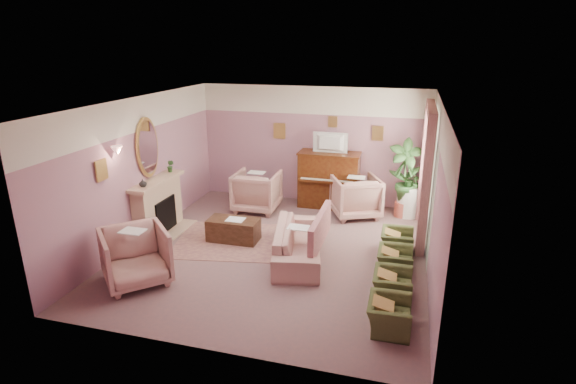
% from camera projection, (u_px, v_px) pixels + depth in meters
% --- Properties ---
extents(floor, '(5.50, 6.00, 0.01)m').
position_uv_depth(floor, '(276.00, 251.00, 8.53)').
color(floor, '#755558').
rests_on(floor, ground).
extents(ceiling, '(5.50, 6.00, 0.01)m').
position_uv_depth(ceiling, '(275.00, 102.00, 7.64)').
color(ceiling, '#EEE4C8').
rests_on(ceiling, wall_back).
extents(wall_back, '(5.50, 0.02, 2.80)m').
position_uv_depth(wall_back, '(312.00, 145.00, 10.83)').
color(wall_back, gray).
rests_on(wall_back, floor).
extents(wall_front, '(5.50, 0.02, 2.80)m').
position_uv_depth(wall_front, '(203.00, 252.00, 5.35)').
color(wall_front, gray).
rests_on(wall_front, floor).
extents(wall_left, '(0.02, 6.00, 2.80)m').
position_uv_depth(wall_left, '(141.00, 170.00, 8.78)').
color(wall_left, gray).
rests_on(wall_left, floor).
extents(wall_right, '(0.02, 6.00, 2.80)m').
position_uv_depth(wall_right, '(435.00, 193.00, 7.40)').
color(wall_right, gray).
rests_on(wall_right, floor).
extents(picture_rail_band, '(5.50, 0.01, 0.65)m').
position_uv_depth(picture_rail_band, '(312.00, 100.00, 10.48)').
color(picture_rail_band, silver).
rests_on(picture_rail_band, wall_back).
extents(stripe_panel, '(0.01, 3.00, 2.15)m').
position_uv_depth(stripe_panel, '(430.00, 189.00, 8.69)').
color(stripe_panel, '#A6B19E').
rests_on(stripe_panel, wall_right).
extents(fireplace_surround, '(0.30, 1.40, 1.10)m').
position_uv_depth(fireplace_surround, '(158.00, 208.00, 9.19)').
color(fireplace_surround, tan).
rests_on(fireplace_surround, floor).
extents(fireplace_inset, '(0.18, 0.72, 0.68)m').
position_uv_depth(fireplace_inset, '(163.00, 215.00, 9.22)').
color(fireplace_inset, black).
rests_on(fireplace_inset, floor).
extents(fire_ember, '(0.06, 0.54, 0.10)m').
position_uv_depth(fire_ember, '(166.00, 223.00, 9.26)').
color(fire_ember, '#F44A00').
rests_on(fire_ember, floor).
extents(mantel_shelf, '(0.40, 1.55, 0.07)m').
position_uv_depth(mantel_shelf, '(157.00, 181.00, 9.00)').
color(mantel_shelf, tan).
rests_on(mantel_shelf, fireplace_surround).
extents(hearth, '(0.55, 1.50, 0.02)m').
position_uv_depth(hearth, '(169.00, 233.00, 9.31)').
color(hearth, tan).
rests_on(hearth, floor).
extents(mirror_frame, '(0.04, 0.72, 1.20)m').
position_uv_depth(mirror_frame, '(147.00, 148.00, 8.82)').
color(mirror_frame, tan).
rests_on(mirror_frame, wall_left).
extents(mirror_glass, '(0.01, 0.60, 1.06)m').
position_uv_depth(mirror_glass, '(148.00, 148.00, 8.82)').
color(mirror_glass, white).
rests_on(mirror_glass, wall_left).
extents(sconce_shade, '(0.20, 0.20, 0.16)m').
position_uv_depth(sconce_shade, '(117.00, 151.00, 7.79)').
color(sconce_shade, '#FFAB9F').
rests_on(sconce_shade, wall_left).
extents(piano, '(1.40, 0.60, 1.30)m').
position_uv_depth(piano, '(329.00, 180.00, 10.65)').
color(piano, '#461F0C').
rests_on(piano, floor).
extents(piano_keyshelf, '(1.30, 0.12, 0.06)m').
position_uv_depth(piano_keyshelf, '(326.00, 182.00, 10.31)').
color(piano_keyshelf, '#461F0C').
rests_on(piano_keyshelf, piano).
extents(piano_keys, '(1.20, 0.08, 0.02)m').
position_uv_depth(piano_keys, '(326.00, 180.00, 10.30)').
color(piano_keys, beige).
rests_on(piano_keys, piano).
extents(piano_top, '(1.45, 0.65, 0.04)m').
position_uv_depth(piano_top, '(330.00, 153.00, 10.44)').
color(piano_top, '#461F0C').
rests_on(piano_top, piano).
extents(television, '(0.80, 0.12, 0.48)m').
position_uv_depth(television, '(330.00, 141.00, 10.30)').
color(television, black).
rests_on(television, piano).
extents(print_back_left, '(0.30, 0.03, 0.38)m').
position_uv_depth(print_back_left, '(280.00, 131.00, 10.89)').
color(print_back_left, tan).
rests_on(print_back_left, wall_back).
extents(print_back_right, '(0.26, 0.03, 0.34)m').
position_uv_depth(print_back_right, '(378.00, 133.00, 10.28)').
color(print_back_right, tan).
rests_on(print_back_right, wall_back).
extents(print_back_mid, '(0.22, 0.03, 0.26)m').
position_uv_depth(print_back_mid, '(333.00, 122.00, 10.48)').
color(print_back_mid, tan).
rests_on(print_back_mid, wall_back).
extents(print_left_wall, '(0.03, 0.28, 0.36)m').
position_uv_depth(print_left_wall, '(102.00, 170.00, 7.57)').
color(print_left_wall, tan).
rests_on(print_left_wall, wall_left).
extents(window_blind, '(0.03, 1.40, 1.80)m').
position_uv_depth(window_blind, '(431.00, 154.00, 8.73)').
color(window_blind, beige).
rests_on(window_blind, wall_right).
extents(curtain_left, '(0.16, 0.34, 2.60)m').
position_uv_depth(curtain_left, '(426.00, 187.00, 8.04)').
color(curtain_left, '#9B5C61').
rests_on(curtain_left, floor).
extents(curtain_right, '(0.16, 0.34, 2.60)m').
position_uv_depth(curtain_right, '(424.00, 162.00, 9.72)').
color(curtain_right, '#9B5C61').
rests_on(curtain_right, floor).
extents(pelmet, '(0.16, 2.20, 0.16)m').
position_uv_depth(pelmet, '(432.00, 109.00, 8.48)').
color(pelmet, '#9B5C61').
rests_on(pelmet, wall_right).
extents(mantel_plant, '(0.16, 0.16, 0.28)m').
position_uv_depth(mantel_plant, '(170.00, 166.00, 9.45)').
color(mantel_plant, '#2B5425').
rests_on(mantel_plant, mantel_shelf).
extents(mantel_vase, '(0.16, 0.16, 0.16)m').
position_uv_depth(mantel_vase, '(143.00, 183.00, 8.51)').
color(mantel_vase, silver).
rests_on(mantel_vase, mantel_shelf).
extents(area_rug, '(2.78, 2.22, 0.01)m').
position_uv_depth(area_rug, '(240.00, 241.00, 8.95)').
color(area_rug, '#8F5F58').
rests_on(area_rug, floor).
extents(coffee_table, '(1.01, 0.51, 0.45)m').
position_uv_depth(coffee_table, '(234.00, 230.00, 8.91)').
color(coffee_table, '#3B2415').
rests_on(coffee_table, floor).
extents(table_paper, '(0.35, 0.28, 0.01)m').
position_uv_depth(table_paper, '(235.00, 219.00, 8.83)').
color(table_paper, white).
rests_on(table_paper, coffee_table).
extents(sofa, '(0.69, 2.08, 0.84)m').
position_uv_depth(sofa, '(298.00, 236.00, 8.15)').
color(sofa, tan).
rests_on(sofa, floor).
extents(sofa_throw, '(0.11, 1.58, 0.58)m').
position_uv_depth(sofa_throw, '(320.00, 229.00, 7.99)').
color(sofa_throw, '#9B5C61').
rests_on(sofa_throw, sofa).
extents(floral_armchair_left, '(0.99, 0.99, 1.03)m').
position_uv_depth(floral_armchair_left, '(257.00, 189.00, 10.46)').
color(floral_armchair_left, tan).
rests_on(floral_armchair_left, floor).
extents(floral_armchair_right, '(0.99, 0.99, 1.03)m').
position_uv_depth(floral_armchair_right, '(355.00, 194.00, 10.10)').
color(floral_armchair_right, tan).
rests_on(floral_armchair_right, floor).
extents(floral_armchair_front, '(0.99, 0.99, 1.03)m').
position_uv_depth(floral_armchair_front, '(135.00, 254.00, 7.27)').
color(floral_armchair_front, tan).
rests_on(floral_armchair_front, floor).
extents(olive_chair_a, '(0.48, 0.68, 0.59)m').
position_uv_depth(olive_chair_a, '(390.00, 310.00, 6.13)').
color(olive_chair_a, '#424D26').
rests_on(olive_chair_a, floor).
extents(olive_chair_b, '(0.48, 0.68, 0.59)m').
position_uv_depth(olive_chair_b, '(393.00, 281.00, 6.88)').
color(olive_chair_b, '#424D26').
rests_on(olive_chair_b, floor).
extents(olive_chair_c, '(0.48, 0.68, 0.59)m').
position_uv_depth(olive_chair_c, '(395.00, 258.00, 7.63)').
color(olive_chair_c, '#424D26').
rests_on(olive_chair_c, floor).
extents(olive_chair_d, '(0.48, 0.68, 0.59)m').
position_uv_depth(olive_chair_d, '(397.00, 238.00, 8.38)').
color(olive_chair_d, '#424D26').
rests_on(olive_chair_d, floor).
extents(side_table, '(0.52, 0.52, 0.70)m').
position_uv_depth(side_table, '(408.00, 201.00, 10.16)').
color(side_table, white).
rests_on(side_table, floor).
extents(side_plant_big, '(0.30, 0.30, 0.34)m').
position_uv_depth(side_plant_big, '(410.00, 179.00, 9.99)').
color(side_plant_big, '#2B5425').
rests_on(side_plant_big, side_table).
extents(side_plant_small, '(0.16, 0.16, 0.28)m').
position_uv_depth(side_plant_small, '(416.00, 182.00, 9.88)').
color(side_plant_small, '#2B5425').
rests_on(side_plant_small, side_table).
extents(palm_pot, '(0.34, 0.34, 0.34)m').
position_uv_depth(palm_pot, '(402.00, 209.00, 10.18)').
color(palm_pot, '#AD4F42').
rests_on(palm_pot, floor).
extents(palm_plant, '(0.76, 0.76, 1.44)m').
position_uv_depth(palm_plant, '(405.00, 171.00, 9.89)').
color(palm_plant, '#2B5425').
rests_on(palm_plant, palm_pot).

